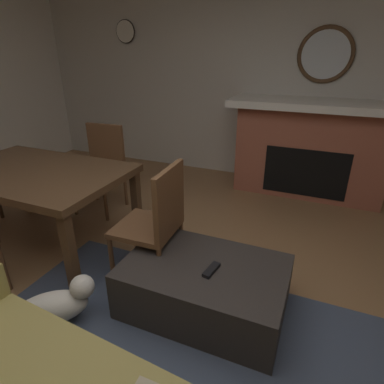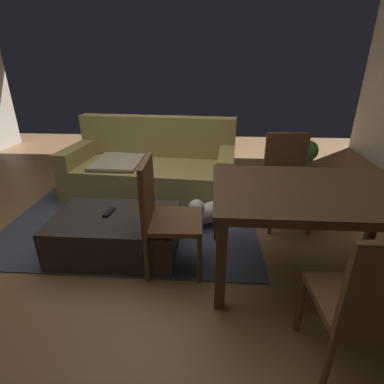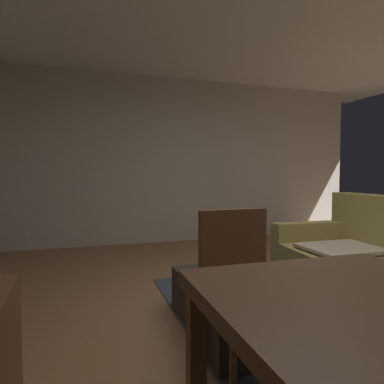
% 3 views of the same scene
% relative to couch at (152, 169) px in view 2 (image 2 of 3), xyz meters
% --- Properties ---
extents(floor, '(8.39, 8.39, 0.00)m').
position_rel_couch_xyz_m(floor, '(0.08, -0.91, -0.32)').
color(floor, olive).
extents(area_rug, '(2.60, 2.00, 0.01)m').
position_rel_couch_xyz_m(area_rug, '(-0.07, -0.71, -0.32)').
color(area_rug, '#3D475B').
rests_on(area_rug, ground).
extents(couch, '(2.13, 1.12, 0.94)m').
position_rel_couch_xyz_m(couch, '(0.00, 0.00, 0.00)').
color(couch, '#9E8E4C').
rests_on(couch, ground).
extents(ottoman_coffee_table, '(1.07, 0.70, 0.36)m').
position_rel_couch_xyz_m(ottoman_coffee_table, '(-0.07, -1.35, -0.14)').
color(ottoman_coffee_table, '#2D2826').
rests_on(ottoman_coffee_table, ground).
extents(tv_remote, '(0.07, 0.17, 0.02)m').
position_rel_couch_xyz_m(tv_remote, '(-0.13, -1.30, 0.05)').
color(tv_remote, black).
rests_on(tv_remote, ottoman_coffee_table).
extents(dining_table, '(1.53, 0.98, 0.74)m').
position_rel_couch_xyz_m(dining_table, '(1.54, -1.52, 0.34)').
color(dining_table, '#513823').
rests_on(dining_table, ground).
extents(dining_chair_south, '(0.46, 0.46, 0.93)m').
position_rel_couch_xyz_m(dining_chair_south, '(1.54, -2.40, 0.20)').
color(dining_chair_south, brown).
rests_on(dining_chair_south, ground).
extents(dining_chair_west, '(0.46, 0.46, 0.93)m').
position_rel_couch_xyz_m(dining_chair_west, '(0.38, -1.53, 0.20)').
color(dining_chair_west, brown).
rests_on(dining_chair_west, ground).
extents(dining_chair_north, '(0.47, 0.47, 0.93)m').
position_rel_couch_xyz_m(dining_chair_north, '(1.53, -0.64, 0.20)').
color(dining_chair_north, brown).
rests_on(dining_chair_north, ground).
extents(potted_plant, '(0.29, 0.29, 0.47)m').
position_rel_couch_xyz_m(potted_plant, '(2.27, 1.03, -0.05)').
color(potted_plant, '#474C51').
rests_on(potted_plant, ground).
extents(small_dog, '(0.47, 0.46, 0.30)m').
position_rel_couch_xyz_m(small_dog, '(0.74, -0.83, -0.15)').
color(small_dog, silver).
rests_on(small_dog, ground).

